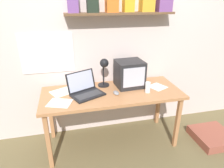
# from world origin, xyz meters

# --- Properties ---
(ground_plane) EXTENTS (12.00, 12.00, 0.00)m
(ground_plane) POSITION_xyz_m (0.00, 0.00, 0.00)
(ground_plane) COLOR brown
(back_wall) EXTENTS (5.60, 0.24, 2.60)m
(back_wall) POSITION_xyz_m (0.00, 0.39, 1.31)
(back_wall) COLOR beige
(back_wall) RESTS_ON ground_plane
(corner_desk) EXTENTS (1.64, 0.66, 0.72)m
(corner_desk) POSITION_xyz_m (0.00, 0.00, 0.66)
(corner_desk) COLOR #B7794B
(corner_desk) RESTS_ON ground_plane
(crt_monitor) EXTENTS (0.34, 0.32, 0.32)m
(crt_monitor) POSITION_xyz_m (0.25, 0.12, 0.89)
(crt_monitor) COLOR #232326
(crt_monitor) RESTS_ON corner_desk
(laptop) EXTENTS (0.44, 0.41, 0.24)m
(laptop) POSITION_xyz_m (-0.31, 0.02, 0.79)
(laptop) COLOR black
(laptop) RESTS_ON corner_desk
(desk_lamp) EXTENTS (0.14, 0.19, 0.37)m
(desk_lamp) POSITION_xyz_m (-0.06, 0.15, 0.97)
(desk_lamp) COLOR black
(desk_lamp) RESTS_ON corner_desk
(juice_glass) EXTENTS (0.06, 0.06, 0.12)m
(juice_glass) POSITION_xyz_m (0.40, -0.10, 0.78)
(juice_glass) COLOR white
(juice_glass) RESTS_ON corner_desk
(computer_mouse) EXTENTS (0.07, 0.11, 0.03)m
(computer_mouse) POSITION_xyz_m (0.03, -0.07, 0.74)
(computer_mouse) COLOR gray
(computer_mouse) RESTS_ON corner_desk
(printed_handout) EXTENTS (0.36, 0.32, 0.00)m
(printed_handout) POSITION_xyz_m (-0.55, 0.13, 0.73)
(printed_handout) COLOR white
(printed_handout) RESTS_ON corner_desk
(loose_paper_near_laptop) EXTENTS (0.25, 0.25, 0.00)m
(loose_paper_near_laptop) POSITION_xyz_m (0.58, 0.01, 0.73)
(loose_paper_near_laptop) COLOR white
(loose_paper_near_laptop) RESTS_ON corner_desk
(loose_paper_near_monitor) EXTENTS (0.29, 0.27, 0.00)m
(loose_paper_near_monitor) POSITION_xyz_m (-0.60, -0.14, 0.73)
(loose_paper_near_monitor) COLOR silver
(loose_paper_near_monitor) RESTS_ON corner_desk
(floor_cushion) EXTENTS (0.48, 0.48, 0.11)m
(floor_cushion) POSITION_xyz_m (1.30, -0.28, 0.05)
(floor_cushion) COLOR #994F3D
(floor_cushion) RESTS_ON ground_plane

